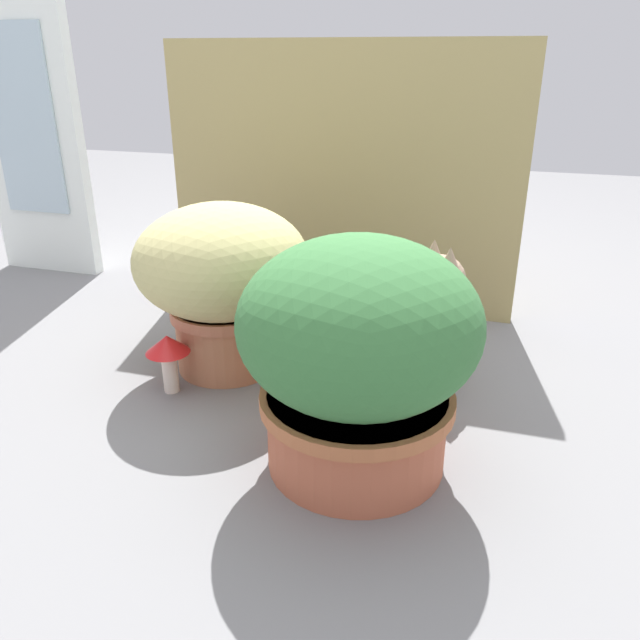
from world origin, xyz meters
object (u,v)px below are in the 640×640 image
Objects in this scene: grass_planter at (222,275)px; leafy_planter at (358,351)px; cat at (398,332)px; mushroom_ornament_red at (168,350)px.

leafy_planter reaches higher than grass_planter.
leafy_planter reaches higher than cat.
mushroom_ornament_red is at bearing -114.90° from grass_planter.
cat is at bearing 87.07° from leafy_planter.
leafy_planter reaches higher than mushroom_ornament_red.
leafy_planter is 1.12× the size of cat.
leafy_planter is 3.14× the size of mushroom_ornament_red.
leafy_planter is (0.37, -0.27, -0.00)m from grass_planter.
mushroom_ornament_red is (-0.45, -0.17, -0.03)m from cat.
leafy_planter is at bearing -36.38° from grass_planter.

